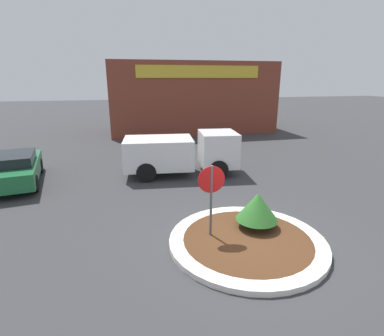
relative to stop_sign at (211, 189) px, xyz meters
The scene contains 7 objects.
ground_plane 1.85m from the stop_sign, 26.45° to the right, with size 120.00×120.00×0.00m, color #38383A.
traffic_island 1.78m from the stop_sign, 26.45° to the right, with size 4.32×4.32×0.15m.
stop_sign is the anchor object (origin of this frame).
island_shrub 1.64m from the stop_sign, ahead, with size 1.23×1.23×1.07m.
utility_truck 6.20m from the stop_sign, 86.25° to the left, with size 5.42×2.65×1.99m.
storefront_building 18.75m from the stop_sign, 78.66° to the left, with size 13.41×6.07×5.68m.
parked_sedan_green 9.36m from the stop_sign, 136.81° to the left, with size 2.45×4.66×1.39m.
Camera 1 is at (-3.19, -6.81, 4.42)m, focal length 28.00 mm.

